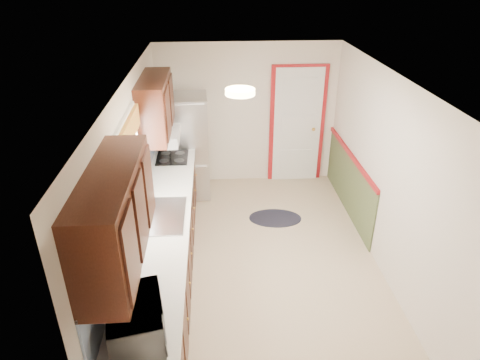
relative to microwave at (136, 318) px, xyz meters
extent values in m
cube|color=#C5AD8B|center=(1.20, 1.95, -1.14)|extent=(3.20, 5.20, 0.12)
cube|color=white|center=(1.20, 1.95, 1.26)|extent=(3.20, 5.20, 0.12)
cube|color=silver|center=(1.20, 4.45, 0.06)|extent=(3.20, 0.10, 2.40)
cube|color=silver|center=(-0.30, 1.95, 0.06)|extent=(0.10, 5.20, 2.40)
cube|color=silver|center=(2.70, 1.95, 0.06)|extent=(0.10, 5.20, 2.40)
cube|color=#33140B|center=(0.00, 1.65, -0.69)|extent=(0.60, 4.00, 0.90)
cube|color=white|center=(0.01, 1.65, -0.22)|extent=(0.63, 4.00, 0.04)
cube|color=#619BED|center=(-0.29, 1.65, 0.07)|extent=(0.02, 4.00, 0.55)
cube|color=#33140B|center=(-0.12, 0.35, 0.68)|extent=(0.35, 1.40, 0.75)
cube|color=#33140B|center=(-0.12, 3.05, 0.68)|extent=(0.35, 1.20, 0.75)
cube|color=white|center=(-0.29, 1.75, 0.48)|extent=(0.02, 1.00, 0.90)
cube|color=#D55727|center=(-0.24, 1.75, 0.83)|extent=(0.05, 1.12, 0.24)
cube|color=#B7B7BC|center=(0.01, 1.75, -0.20)|extent=(0.52, 0.82, 0.02)
cube|color=white|center=(-0.07, 3.10, 0.23)|extent=(0.45, 0.60, 0.15)
cube|color=maroon|center=(2.05, 4.42, -0.14)|extent=(0.94, 0.05, 2.08)
cube|color=white|center=(2.05, 4.39, -0.14)|extent=(0.80, 0.04, 2.00)
cube|color=#434F2C|center=(2.69, 3.30, -0.69)|extent=(0.02, 2.30, 0.90)
cube|color=maroon|center=(2.67, 3.30, -0.22)|extent=(0.04, 2.30, 0.06)
cylinder|color=#FFD88C|center=(0.90, 1.75, 1.22)|extent=(0.30, 0.30, 0.06)
imported|color=white|center=(0.00, 0.00, 0.00)|extent=(0.44, 0.65, 0.40)
cube|color=#B7B7BC|center=(0.18, 4.00, -0.30)|extent=(0.72, 0.68, 1.68)
cylinder|color=black|center=(-0.05, 3.63, -0.38)|extent=(0.02, 0.02, 1.18)
ellipsoid|color=black|center=(1.53, 3.08, -1.13)|extent=(0.84, 0.59, 0.01)
cube|color=black|center=(0.01, 3.35, -0.19)|extent=(0.45, 0.54, 0.02)
camera|label=1|loc=(0.62, -2.42, 2.39)|focal=32.00mm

